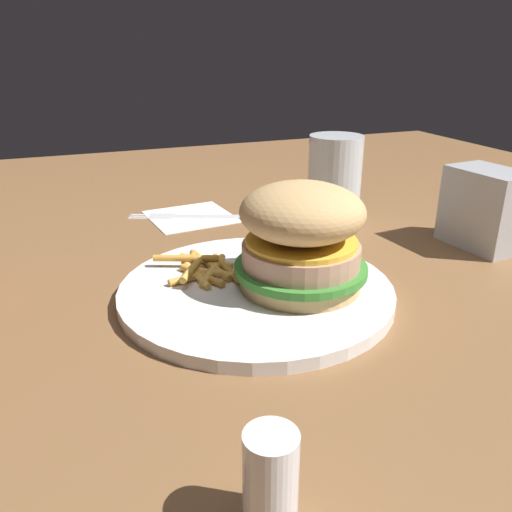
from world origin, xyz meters
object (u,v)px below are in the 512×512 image
plate (256,291)px  drink_glass (334,187)px  salt_shaker (271,480)px  napkin (191,216)px  fries_pile (207,269)px  napkin_dispenser (486,209)px  sandwich (302,237)px  fork (190,215)px

plate → drink_glass: bearing=133.4°
salt_shaker → napkin: bearing=169.8°
fries_pile → plate: bearing=38.5°
plate → napkin_dispenser: bearing=95.5°
fries_pile → napkin_dispenser: bearing=87.3°
plate → napkin: plate is taller
sandwich → napkin_dispenser: bearing=99.7°
fork → salt_shaker: bearing=-10.0°
fries_pile → fork: (-0.22, 0.04, -0.01)m
sandwich → drink_glass: (-0.18, 0.14, -0.01)m
plate → fork: size_ratio=1.57×
fries_pile → salt_shaker: size_ratio=1.92×
sandwich → drink_glass: 0.23m
fries_pile → salt_shaker: salt_shaker is taller
plate → fork: bearing=179.4°
sandwich → napkin: 0.29m
fork → plate: bearing=-0.6°
fork → napkin_dispenser: size_ratio=1.81×
napkin_dispenser → fork: bearing=46.3°
sandwich → salt_shaker: size_ratio=2.27×
napkin → fork: bearing=-112.3°
napkin → fork: 0.00m
plate → sandwich: sandwich is taller
fork → drink_glass: size_ratio=1.42×
drink_glass → salt_shaker: (0.40, -0.26, -0.02)m
plate → drink_glass: size_ratio=2.22×
salt_shaker → fries_pile: bearing=169.9°
plate → fries_pile: size_ratio=2.46×
sandwich → plate: bearing=-112.6°
napkin → napkin_dispenser: (0.23, 0.30, 0.05)m
napkin → fork: fork is taller
plate → sandwich: bearing=67.4°
drink_glass → salt_shaker: 0.48m
napkin → fork: size_ratio=0.66×
drink_glass → napkin_dispenser: drink_glass is taller
napkin → salt_shaker: salt_shaker is taller
napkin_dispenser → plate: bearing=89.9°
plate → napkin_dispenser: size_ratio=2.83×
napkin → drink_glass: (0.10, 0.17, 0.05)m
fork → fries_pile: bearing=-10.0°
fries_pile → drink_glass: bearing=119.9°
sandwich → salt_shaker: bearing=-29.2°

